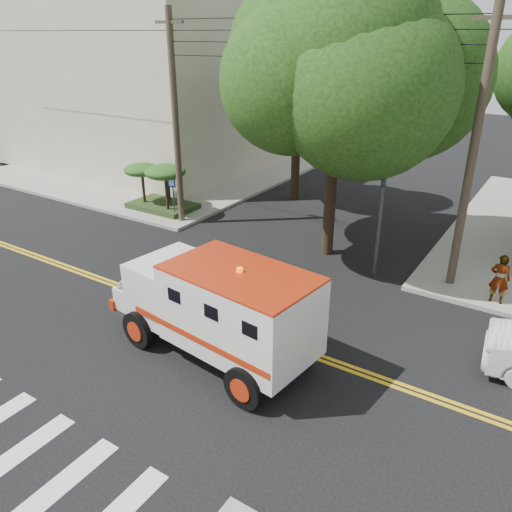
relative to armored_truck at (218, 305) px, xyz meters
The scene contains 12 objects.
ground 2.91m from the armored_truck, 146.14° to the left, with size 100.00×100.00×0.00m, color black.
sidewalk_nw 21.55m from the armored_truck, 136.26° to the left, with size 17.00×17.00×0.15m, color gray.
building_left 24.25m from the armored_truck, 136.97° to the left, with size 16.00×14.00×10.00m, color #B5AF94.
utility_pole_left 11.00m from the armored_truck, 136.02° to the left, with size 0.28×0.28×9.00m, color #382D23.
utility_pole_right 9.17m from the armored_truck, 60.55° to the left, with size 0.28×0.28×9.00m, color #382D23.
tree_main 9.43m from the armored_truck, 90.70° to the left, with size 6.08×5.70×9.85m.
tree_left 14.57m from the armored_truck, 109.71° to the left, with size 4.48×4.20×7.70m.
traffic_signal 7.21m from the armored_truck, 75.74° to the left, with size 0.15×0.18×3.60m.
accessibility_sign 11.16m from the armored_truck, 137.53° to the left, with size 0.45×0.10×2.02m.
palm_planter 12.39m from the armored_truck, 139.85° to the left, with size 3.52×2.63×2.36m.
armored_truck is the anchor object (origin of this frame).
pedestrian_a 9.06m from the armored_truck, 50.05° to the left, with size 0.60×0.39×1.64m, color gray.
Camera 1 is at (8.98, -10.30, 8.01)m, focal length 35.00 mm.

